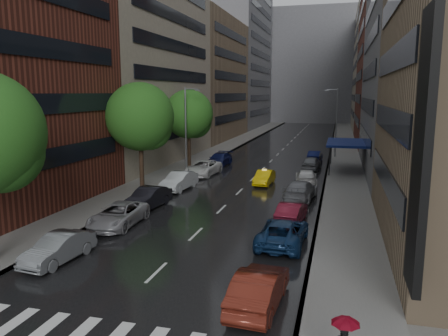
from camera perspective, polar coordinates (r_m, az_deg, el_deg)
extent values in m
plane|color=gray|center=(18.72, -13.96, -17.81)|extent=(220.00, 220.00, 0.00)
cube|color=black|center=(65.51, 7.50, 2.23)|extent=(14.00, 140.00, 0.01)
cube|color=gray|center=(67.24, -0.14, 2.57)|extent=(4.00, 140.00, 0.15)
cube|color=gray|center=(64.98, 15.39, 1.96)|extent=(4.00, 140.00, 0.15)
cube|color=silver|center=(19.02, -26.26, -18.06)|extent=(0.55, 2.80, 0.01)
cube|color=silver|center=(18.21, -22.74, -19.11)|extent=(0.55, 2.80, 0.01)
cube|color=gray|center=(56.16, -10.32, 18.30)|extent=(8.00, 28.00, 34.00)
cube|color=#937A5B|center=(81.83, -1.69, 11.53)|extent=(8.00, 28.00, 22.00)
cube|color=slate|center=(111.37, 2.85, 15.20)|extent=(8.00, 32.00, 38.00)
cube|color=slate|center=(50.97, 23.03, 12.91)|extent=(8.00, 28.00, 24.00)
cube|color=maroon|center=(79.26, 20.47, 16.06)|extent=(8.00, 28.00, 36.00)
cube|color=gray|center=(108.76, 18.84, 12.18)|extent=(8.00, 32.00, 28.00)
cube|color=black|center=(16.79, 24.44, 1.78)|extent=(0.30, 2.20, 10.00)
cube|color=slate|center=(132.88, 11.58, 12.85)|extent=(40.00, 14.00, 32.00)
cylinder|color=#382619|center=(39.33, -10.73, 0.92)|extent=(0.40, 0.40, 5.21)
sphere|color=#1E5116|center=(38.93, -10.92, 6.61)|extent=(5.96, 5.96, 5.96)
cylinder|color=#382619|center=(50.97, -4.58, 2.90)|extent=(0.40, 0.40, 4.92)
sphere|color=#1E5116|center=(50.66, -4.64, 7.05)|extent=(5.62, 5.62, 5.62)
imported|color=yellow|center=(41.40, 5.28, -1.24)|extent=(1.61, 4.11, 1.33)
imported|color=slate|center=(24.26, -20.80, -9.76)|extent=(1.92, 4.51, 1.45)
imported|color=#949499|center=(29.34, -13.62, -5.98)|extent=(2.58, 5.37, 1.48)
imported|color=black|center=(33.24, -9.90, -3.89)|extent=(2.15, 4.92, 1.57)
imported|color=silver|center=(39.15, -5.89, -1.70)|extent=(2.15, 4.98, 1.59)
imported|color=silver|center=(45.82, -2.72, 0.01)|extent=(3.00, 5.77, 1.55)
imported|color=#0F1546|center=(51.79, -0.61, 1.13)|extent=(2.42, 5.29, 1.50)
imported|color=#5B1C12|center=(18.33, 4.58, -15.39)|extent=(1.94, 4.89, 1.58)
imported|color=#11294F|center=(25.33, 7.70, -8.29)|extent=(2.66, 5.47, 1.50)
imported|color=maroon|center=(29.68, 8.82, -5.70)|extent=(1.88, 4.38, 1.40)
imported|color=slate|center=(35.98, 9.94, -2.85)|extent=(2.72, 5.58, 1.56)
imported|color=white|center=(42.04, 10.69, -1.15)|extent=(2.38, 4.98, 1.40)
imported|color=slate|center=(49.98, 11.39, 0.63)|extent=(2.20, 4.61, 1.52)
imported|color=#10174E|center=(56.23, 11.80, 1.56)|extent=(1.77, 4.28, 1.38)
imported|color=#A30C24|center=(14.05, 15.56, -19.47)|extent=(0.82, 0.82, 0.72)
cylinder|color=gray|center=(47.40, -5.02, 5.03)|extent=(0.18, 0.18, 9.00)
cube|color=gray|center=(46.78, -3.46, 10.14)|extent=(0.50, 0.22, 0.16)
cylinder|color=gray|center=(59.55, 14.46, 5.74)|extent=(0.18, 0.18, 9.00)
cube|color=gray|center=(59.45, 13.27, 9.83)|extent=(0.50, 0.22, 0.16)
cube|color=navy|center=(49.72, 15.64, 3.19)|extent=(4.00, 8.00, 0.25)
cylinder|color=black|center=(46.15, 13.62, 0.91)|extent=(0.12, 0.12, 3.00)
cylinder|color=black|center=(53.67, 13.82, 2.13)|extent=(0.12, 0.12, 3.00)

